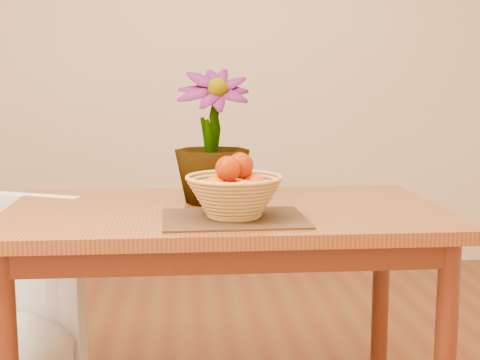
{
  "coord_description": "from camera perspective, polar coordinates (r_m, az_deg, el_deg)",
  "views": [
    {
      "loc": [
        -0.13,
        -1.8,
        1.16
      ],
      "look_at": [
        0.04,
        0.15,
        0.86
      ],
      "focal_mm": 50.0,
      "sensor_mm": 36.0,
      "label": 1
    }
  ],
  "objects": [
    {
      "name": "wicker_basket",
      "position": [
        1.95,
        -0.5,
        -1.56
      ],
      "size": [
        0.29,
        0.29,
        0.12
      ],
      "color": "tan",
      "rests_on": "placemat"
    },
    {
      "name": "table",
      "position": [
        2.16,
        -1.3,
        -4.66
      ],
      "size": [
        1.4,
        0.8,
        0.75
      ],
      "color": "brown",
      "rests_on": "floor"
    },
    {
      "name": "placemat",
      "position": [
        1.96,
        -0.5,
        -3.31
      ],
      "size": [
        0.43,
        0.33,
        0.01
      ],
      "primitive_type": "cube",
      "rotation": [
        0.0,
        0.0,
        0.03
      ],
      "color": "#3C2715",
      "rests_on": "table"
    },
    {
      "name": "potted_plant",
      "position": [
        2.2,
        -2.4,
        3.73
      ],
      "size": [
        0.25,
        0.25,
        0.44
      ],
      "primitive_type": "imported",
      "rotation": [
        0.0,
        0.0,
        0.02
      ],
      "color": "#144814",
      "rests_on": "table"
    },
    {
      "name": "wall_back",
      "position": [
        4.06,
        -3.07,
        11.31
      ],
      "size": [
        4.0,
        0.02,
        2.7
      ],
      "primitive_type": "cube",
      "color": "beige",
      "rests_on": "floor"
    },
    {
      "name": "orange_pile",
      "position": [
        1.94,
        -0.48,
        0.14
      ],
      "size": [
        0.2,
        0.19,
        0.14
      ],
      "rotation": [
        0.0,
        0.0,
        -0.19
      ],
      "color": "#F64804",
      "rests_on": "wicker_basket"
    }
  ]
}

